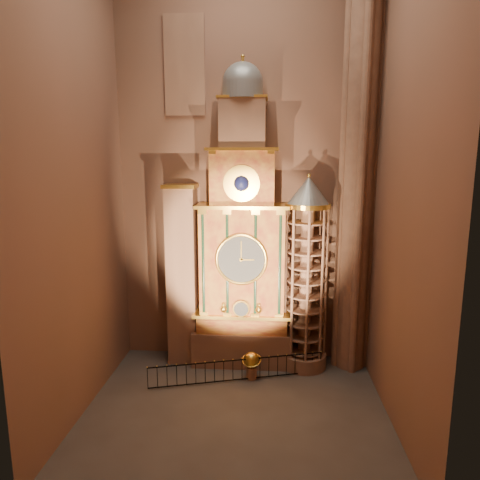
# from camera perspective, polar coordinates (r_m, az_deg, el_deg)

# --- Properties ---
(floor) EXTENTS (14.00, 14.00, 0.00)m
(floor) POSITION_cam_1_polar(r_m,az_deg,el_deg) (21.45, -0.60, -21.75)
(floor) COLOR #383330
(floor) RESTS_ON ground
(wall_back) EXTENTS (22.00, 0.00, 22.00)m
(wall_back) POSITION_cam_1_polar(r_m,az_deg,el_deg) (24.14, 0.50, 9.43)
(wall_back) COLOR brown
(wall_back) RESTS_ON floor
(wall_left) EXTENTS (0.00, 22.00, 22.00)m
(wall_left) POSITION_cam_1_polar(r_m,az_deg,el_deg) (19.98, -21.34, 8.52)
(wall_left) COLOR brown
(wall_left) RESTS_ON floor
(wall_right) EXTENTS (0.00, 22.00, 22.00)m
(wall_right) POSITION_cam_1_polar(r_m,az_deg,el_deg) (18.92, 21.22, 8.46)
(wall_right) COLOR brown
(wall_right) RESTS_ON floor
(astronomical_clock) EXTENTS (5.60, 2.41, 16.70)m
(astronomical_clock) POSITION_cam_1_polar(r_m,az_deg,el_deg) (23.59, 0.33, -1.18)
(astronomical_clock) COLOR #8C634C
(astronomical_clock) RESTS_ON floor
(portrait_tower) EXTENTS (1.80, 1.60, 10.20)m
(portrait_tower) POSITION_cam_1_polar(r_m,az_deg,el_deg) (24.40, -7.69, -4.56)
(portrait_tower) COLOR #8C634C
(portrait_tower) RESTS_ON floor
(stair_turret) EXTENTS (2.50, 2.50, 10.80)m
(stair_turret) POSITION_cam_1_polar(r_m,az_deg,el_deg) (23.70, 8.79, -4.75)
(stair_turret) COLOR #8C634C
(stair_turret) RESTS_ON floor
(gothic_pier) EXTENTS (2.04, 2.04, 22.00)m
(gothic_pier) POSITION_cam_1_polar(r_m,az_deg,el_deg) (23.56, 15.52, 9.03)
(gothic_pier) COLOR #8C634C
(gothic_pier) RESTS_ON floor
(stained_glass_window) EXTENTS (2.20, 0.14, 5.20)m
(stained_glass_window) POSITION_cam_1_polar(r_m,az_deg,el_deg) (24.98, -7.42, 22.08)
(stained_glass_window) COLOR navy
(stained_glass_window) RESTS_ON wall_back
(celestial_globe) EXTENTS (1.13, 1.08, 1.48)m
(celestial_globe) POSITION_cam_1_polar(r_m,az_deg,el_deg) (23.61, 1.54, -16.07)
(celestial_globe) COLOR #8C634C
(celestial_globe) RESTS_ON floor
(iron_railing) EXTENTS (8.94, 2.46, 1.17)m
(iron_railing) POSITION_cam_1_polar(r_m,az_deg,el_deg) (23.45, -0.34, -16.96)
(iron_railing) COLOR black
(iron_railing) RESTS_ON floor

